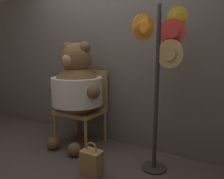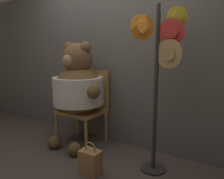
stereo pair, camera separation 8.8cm
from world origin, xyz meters
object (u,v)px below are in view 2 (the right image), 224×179
(chair, at_px, (85,103))
(handbag_on_ground, at_px, (90,162))
(hat_display_rack, at_px, (161,73))
(teddy_bear, at_px, (78,87))

(chair, height_order, handbag_on_ground, chair)
(chair, xyz_separation_m, hat_display_rack, (1.21, -0.24, 0.53))
(handbag_on_ground, bearing_deg, chair, 132.69)
(hat_display_rack, relative_size, handbag_on_ground, 4.85)
(chair, xyz_separation_m, handbag_on_ground, (0.63, -0.69, -0.42))
(hat_display_rack, bearing_deg, chair, 168.64)
(chair, xyz_separation_m, teddy_bear, (0.02, -0.18, 0.26))
(teddy_bear, height_order, hat_display_rack, hat_display_rack)
(handbag_on_ground, bearing_deg, hat_display_rack, 37.67)
(chair, distance_m, hat_display_rack, 1.34)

